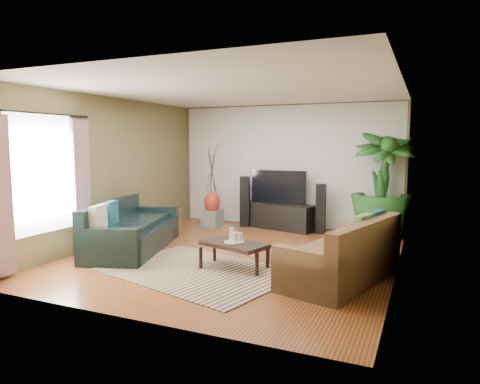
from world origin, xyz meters
The scene contains 27 objects.
floor centered at (0.00, 0.00, 0.00)m, with size 5.50×5.50×0.00m, color #965126.
ceiling centered at (0.00, 0.00, 2.70)m, with size 5.50×5.50×0.00m, color white.
wall_back centered at (0.00, 2.75, 1.35)m, with size 5.00×5.00×0.00m, color brown.
wall_front centered at (0.00, -2.75, 1.35)m, with size 5.00×5.00×0.00m, color brown.
wall_left centered at (-2.50, 0.00, 1.35)m, with size 5.50×5.50×0.00m, color brown.
wall_right centered at (2.50, 0.00, 1.35)m, with size 5.50×5.50×0.00m, color brown.
backwall_panel centered at (0.00, 2.74, 1.35)m, with size 4.90×4.90×0.00m, color white.
window_pane centered at (-2.48, -1.60, 1.40)m, with size 1.80×1.80×0.00m, color white.
curtain_far centered at (-2.43, -0.85, 1.15)m, with size 0.08×0.35×2.20m, color gray.
curtain_rod centered at (-2.43, -1.60, 2.30)m, with size 0.03×0.03×1.90m, color black.
sofa_left centered at (-1.80, -0.31, 0.42)m, with size 2.31×0.99×0.85m, color black.
sofa_right centered at (1.82, -0.54, 0.42)m, with size 2.01×0.91×0.85m, color brown.
area_rug centered at (-0.15, -0.98, 0.01)m, with size 2.62×1.86×0.01m, color tan.
coffee_table centered at (0.27, -0.63, 0.20)m, with size 0.97×0.53×0.40m, color black.
candle_tray centered at (0.27, -0.63, 0.41)m, with size 0.30×0.30×0.01m, color gray.
candle_tall centered at (0.21, -0.60, 0.51)m, with size 0.06×0.06×0.19m, color beige.
candle_mid centered at (0.31, -0.67, 0.49)m, with size 0.06×0.06×0.15m, color #EEE6C9.
candle_short centered at (0.34, -0.57, 0.47)m, with size 0.06×0.06×0.12m, color #F0E2CB.
tv_stand centered at (-0.09, 2.50, 0.28)m, with size 1.66×0.50×0.55m, color black.
television centered at (-0.09, 2.50, 0.91)m, with size 1.22×0.07×0.72m, color black.
speaker_left centered at (-0.86, 2.43, 0.56)m, with size 0.20×0.22×1.12m, color black.
speaker_right centered at (0.87, 2.38, 0.51)m, with size 0.18×0.20×1.02m, color black.
potted_plant centered at (2.05, 2.50, 1.06)m, with size 1.19×1.19×2.12m, color #1C4F1A.
plant_pot centered at (2.05, 2.50, 0.15)m, with size 0.39×0.39×0.30m, color black.
pedestal centered at (-1.48, 2.06, 0.19)m, with size 0.38×0.38×0.38m, color gray.
vase centered at (-1.48, 2.06, 0.55)m, with size 0.35×0.35×0.49m, color maroon.
side_table centered at (-2.10, 1.16, 0.24)m, with size 0.46×0.46×0.49m, color brown.
Camera 1 is at (2.83, -6.28, 1.87)m, focal length 32.00 mm.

